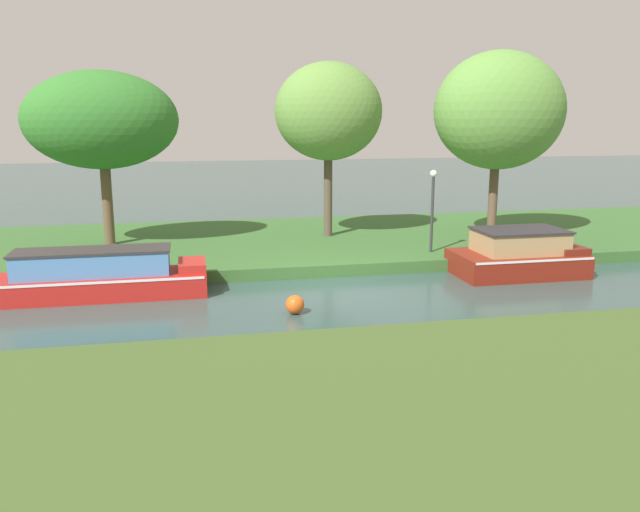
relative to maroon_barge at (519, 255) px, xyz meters
The scene contains 11 objects.
ground_plane 6.24m from the maroon_barge, 168.86° to the right, with size 120.00×120.00×0.00m, color #324D4A.
riverbank_far 8.42m from the maroon_barge, 136.42° to the left, with size 72.00×10.00×0.40m, color #37642D.
riverbank_near 11.89m from the maroon_barge, 120.86° to the right, with size 72.00×10.00×0.40m, color #405726.
maroon_barge is the anchor object (origin of this frame).
red_narrowboat 12.96m from the maroon_barge, behind, with size 6.17×1.64×1.38m.
willow_tree_left 14.97m from the maroon_barge, 156.91° to the left, with size 5.35×3.60×6.19m.
willow_tree_centre 8.94m from the maroon_barge, 130.24° to the left, with size 4.11×3.37×6.64m.
willow_tree_right 6.45m from the maroon_barge, 73.69° to the left, with size 5.07×3.84×7.03m.
lamp_post 3.42m from the maroon_barge, 135.43° to the left, with size 0.24×0.24×2.83m.
mooring_post_near 12.70m from the maroon_barge, behind, with size 0.14×0.14×0.83m, color #45302A.
channel_buoy 8.24m from the maroon_barge, 160.84° to the right, with size 0.49×0.49×0.49m, color #E55919.
Camera 1 is at (-4.31, -17.13, 4.95)m, focal length 35.89 mm.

